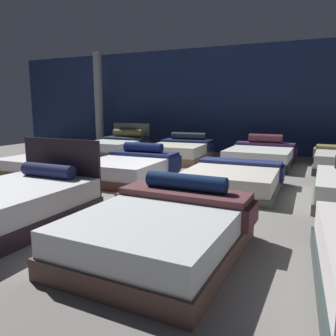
{
  "coord_description": "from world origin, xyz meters",
  "views": [
    {
      "loc": [
        2.45,
        -5.75,
        1.51
      ],
      "look_at": [
        -0.09,
        -0.01,
        0.37
      ],
      "focal_mm": 35.55,
      "sensor_mm": 36.0,
      "label": 1
    }
  ],
  "objects_px": {
    "bed_1": "(11,204)",
    "bed_10": "(260,156)",
    "bed_4": "(50,163)",
    "bed_8": "(118,147)",
    "bed_2": "(161,230)",
    "bed_6": "(232,179)",
    "bed_9": "(181,151)",
    "bed_5": "(130,168)",
    "support_pillar": "(99,101)"
  },
  "relations": [
    {
      "from": "bed_1",
      "to": "bed_10",
      "type": "xyz_separation_m",
      "value": [
        2.3,
        5.99,
        -0.01
      ]
    },
    {
      "from": "bed_4",
      "to": "bed_8",
      "type": "distance_m",
      "value": 3.09
    },
    {
      "from": "bed_10",
      "to": "bed_1",
      "type": "bearing_deg",
      "value": -109.7
    },
    {
      "from": "bed_2",
      "to": "bed_10",
      "type": "relative_size",
      "value": 0.93
    },
    {
      "from": "bed_6",
      "to": "bed_10",
      "type": "height_order",
      "value": "bed_10"
    },
    {
      "from": "bed_9",
      "to": "bed_4",
      "type": "bearing_deg",
      "value": -128.32
    },
    {
      "from": "bed_5",
      "to": "support_pillar",
      "type": "relative_size",
      "value": 0.59
    },
    {
      "from": "bed_10",
      "to": "support_pillar",
      "type": "xyz_separation_m",
      "value": [
        -6.18,
        1.5,
        1.5
      ]
    },
    {
      "from": "bed_2",
      "to": "bed_9",
      "type": "height_order",
      "value": "bed_9"
    },
    {
      "from": "bed_8",
      "to": "bed_1",
      "type": "bearing_deg",
      "value": -68.88
    },
    {
      "from": "bed_9",
      "to": "bed_8",
      "type": "bearing_deg",
      "value": 175.65
    },
    {
      "from": "bed_8",
      "to": "bed_10",
      "type": "height_order",
      "value": "bed_8"
    },
    {
      "from": "bed_5",
      "to": "support_pillar",
      "type": "xyz_separation_m",
      "value": [
        -3.91,
        4.45,
        1.51
      ]
    },
    {
      "from": "bed_4",
      "to": "bed_10",
      "type": "relative_size",
      "value": 0.92
    },
    {
      "from": "bed_2",
      "to": "bed_4",
      "type": "xyz_separation_m",
      "value": [
        -4.36,
        3.04,
        -0.04
      ]
    },
    {
      "from": "bed_2",
      "to": "bed_8",
      "type": "bearing_deg",
      "value": 128.03
    },
    {
      "from": "bed_2",
      "to": "bed_6",
      "type": "xyz_separation_m",
      "value": [
        0.05,
        3.06,
        -0.05
      ]
    },
    {
      "from": "bed_1",
      "to": "bed_10",
      "type": "distance_m",
      "value": 6.42
    },
    {
      "from": "bed_4",
      "to": "bed_5",
      "type": "height_order",
      "value": "bed_5"
    },
    {
      "from": "bed_6",
      "to": "bed_8",
      "type": "xyz_separation_m",
      "value": [
        -4.45,
        3.06,
        0.07
      ]
    },
    {
      "from": "bed_6",
      "to": "bed_10",
      "type": "relative_size",
      "value": 0.92
    },
    {
      "from": "bed_6",
      "to": "bed_8",
      "type": "relative_size",
      "value": 0.99
    },
    {
      "from": "bed_8",
      "to": "bed_10",
      "type": "relative_size",
      "value": 0.93
    },
    {
      "from": "bed_5",
      "to": "support_pillar",
      "type": "bearing_deg",
      "value": 130.94
    },
    {
      "from": "bed_8",
      "to": "bed_10",
      "type": "bearing_deg",
      "value": 0.03
    },
    {
      "from": "bed_8",
      "to": "bed_10",
      "type": "distance_m",
      "value": 4.51
    },
    {
      "from": "bed_1",
      "to": "bed_9",
      "type": "distance_m",
      "value": 5.99
    },
    {
      "from": "support_pillar",
      "to": "bed_4",
      "type": "bearing_deg",
      "value": -69.16
    },
    {
      "from": "bed_8",
      "to": "bed_10",
      "type": "xyz_separation_m",
      "value": [
        4.51,
        -0.09,
        -0.02
      ]
    },
    {
      "from": "bed_1",
      "to": "bed_4",
      "type": "bearing_deg",
      "value": 127.2
    },
    {
      "from": "bed_4",
      "to": "support_pillar",
      "type": "xyz_separation_m",
      "value": [
        -1.71,
        4.5,
        1.54
      ]
    },
    {
      "from": "bed_8",
      "to": "bed_6",
      "type": "bearing_deg",
      "value": -33.37
    },
    {
      "from": "bed_4",
      "to": "bed_9",
      "type": "xyz_separation_m",
      "value": [
        2.19,
        3.0,
        0.06
      ]
    },
    {
      "from": "bed_2",
      "to": "bed_8",
      "type": "relative_size",
      "value": 1.0
    },
    {
      "from": "bed_5",
      "to": "bed_8",
      "type": "distance_m",
      "value": 3.78
    },
    {
      "from": "bed_6",
      "to": "support_pillar",
      "type": "bearing_deg",
      "value": 143.42
    },
    {
      "from": "bed_2",
      "to": "bed_6",
      "type": "relative_size",
      "value": 1.01
    },
    {
      "from": "bed_8",
      "to": "bed_5",
      "type": "bearing_deg",
      "value": -52.42
    },
    {
      "from": "bed_4",
      "to": "bed_6",
      "type": "bearing_deg",
      "value": 1.84
    },
    {
      "from": "bed_4",
      "to": "bed_6",
      "type": "height_order",
      "value": "bed_4"
    },
    {
      "from": "bed_1",
      "to": "bed_8",
      "type": "bearing_deg",
      "value": 111.3
    },
    {
      "from": "support_pillar",
      "to": "bed_10",
      "type": "bearing_deg",
      "value": -13.67
    },
    {
      "from": "bed_2",
      "to": "bed_5",
      "type": "height_order",
      "value": "bed_2"
    },
    {
      "from": "bed_1",
      "to": "bed_5",
      "type": "bearing_deg",
      "value": 90.69
    },
    {
      "from": "support_pillar",
      "to": "bed_8",
      "type": "bearing_deg",
      "value": -40.26
    },
    {
      "from": "bed_5",
      "to": "bed_8",
      "type": "bearing_deg",
      "value": 126.06
    },
    {
      "from": "bed_1",
      "to": "support_pillar",
      "type": "xyz_separation_m",
      "value": [
        -3.88,
        7.49,
        1.49
      ]
    },
    {
      "from": "bed_10",
      "to": "bed_5",
      "type": "bearing_deg",
      "value": -126.23
    },
    {
      "from": "bed_5",
      "to": "bed_10",
      "type": "bearing_deg",
      "value": 52.08
    },
    {
      "from": "bed_1",
      "to": "bed_10",
      "type": "bearing_deg",
      "value": 70.3
    }
  ]
}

